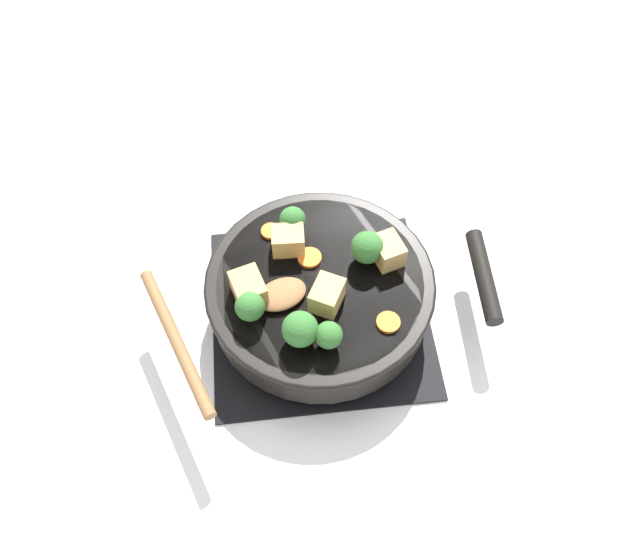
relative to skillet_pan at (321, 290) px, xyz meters
name	(u,v)px	position (x,y,z in m)	size (l,w,h in m)	color
ground_plane	(320,312)	(0.00, 0.00, -0.06)	(2.40, 2.40, 0.00)	white
front_burner_grate	(320,308)	(0.00, 0.00, -0.05)	(0.31, 0.31, 0.03)	black
skillet_pan	(321,290)	(0.00, 0.00, 0.00)	(0.40, 0.31, 0.06)	black
wooden_spoon	(224,320)	(-0.13, -0.05, 0.03)	(0.23, 0.21, 0.02)	olive
tofu_cube_center_large	(249,289)	(-0.10, -0.02, 0.05)	(0.05, 0.04, 0.04)	tan
tofu_cube_near_handle	(327,295)	(0.00, -0.04, 0.04)	(0.05, 0.04, 0.04)	tan
tofu_cube_east_chunk	(288,241)	(-0.04, 0.06, 0.04)	(0.04, 0.04, 0.04)	tan
tofu_cube_west_chunk	(388,251)	(0.09, 0.03, 0.04)	(0.04, 0.04, 0.04)	tan
broccoli_floret_near_spoon	(332,335)	(0.00, -0.10, 0.05)	(0.03, 0.03, 0.04)	#709956
broccoli_floret_center_top	(367,248)	(0.06, 0.03, 0.05)	(0.04, 0.04, 0.05)	#709956
broccoli_floret_east_rim	(250,307)	(-0.10, -0.05, 0.05)	(0.04, 0.04, 0.05)	#709956
broccoli_floret_west_rim	(293,220)	(-0.03, 0.09, 0.05)	(0.04, 0.04, 0.04)	#709956
broccoli_floret_north_edge	(300,329)	(-0.04, -0.09, 0.06)	(0.05, 0.05, 0.05)	#709956
carrot_slice_orange_thin	(271,231)	(-0.06, 0.09, 0.03)	(0.03, 0.03, 0.01)	orange
carrot_slice_near_center	(388,322)	(0.08, -0.07, 0.03)	(0.03, 0.03, 0.01)	orange
carrot_slice_edge_slice	(310,258)	(-0.01, 0.04, 0.03)	(0.03, 0.03, 0.01)	orange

